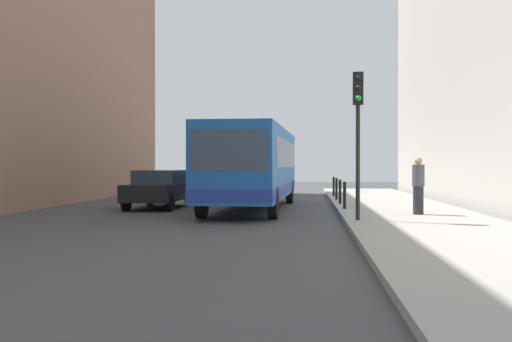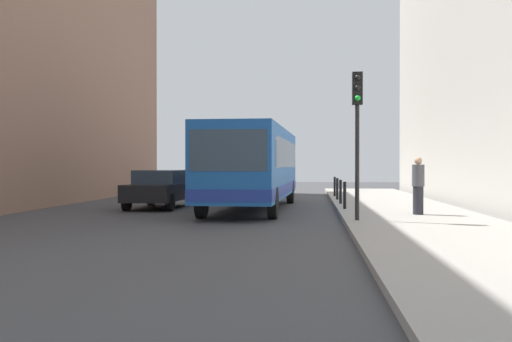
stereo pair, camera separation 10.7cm
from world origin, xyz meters
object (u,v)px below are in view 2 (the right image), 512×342
object	(u,v)px
bus	(254,164)
bollard_farthest	(335,186)
traffic_light	(357,117)
bollard_near	(345,195)
bollard_far	(337,189)
bollard_mid	(341,192)
car_beside_bus	(160,188)
car_behind_bus	(263,182)
pedestrian_near_signal	(418,186)

from	to	relation	value
bus	bollard_farthest	world-z (taller)	bus
traffic_light	bollard_farthest	world-z (taller)	traffic_light
bollard_near	traffic_light	bearing A→B (deg)	-88.65
bollard_far	bus	bearing A→B (deg)	-128.33
bollard_farthest	bollard_mid	bearing A→B (deg)	-90.00
car_beside_bus	bollard_far	size ratio (longest dim) A/B	4.70
car_beside_bus	car_behind_bus	distance (m)	9.89
bollard_near	pedestrian_near_signal	size ratio (longest dim) A/B	0.53
bollard_near	pedestrian_near_signal	bearing A→B (deg)	-45.03
bus	car_beside_bus	distance (m)	3.85
bollard_near	bollard_farthest	size ratio (longest dim) A/B	1.00
bollard_near	bollard_mid	bearing A→B (deg)	90.00
pedestrian_near_signal	bus	bearing A→B (deg)	-47.18
bollard_mid	bollard_near	bearing A→B (deg)	-90.00
bus	bollard_far	distance (m)	5.48
bollard_mid	bollard_farthest	bearing A→B (deg)	90.00
traffic_light	bollard_far	xyz separation A→B (m)	(-0.10, 9.99, -2.38)
bollard_far	car_beside_bus	bearing A→B (deg)	-151.53
car_behind_bus	pedestrian_near_signal	bearing A→B (deg)	110.64
car_behind_bus	pedestrian_near_signal	size ratio (longest dim) A/B	2.52
bollard_mid	pedestrian_near_signal	size ratio (longest dim) A/B	0.53
bus	traffic_light	xyz separation A→B (m)	(3.43, -5.77, 1.28)
bollard_farthest	pedestrian_near_signal	size ratio (longest dim) A/B	0.53
bollard_farthest	bollard_near	bearing A→B (deg)	-90.00
bollard_near	bollard_far	size ratio (longest dim) A/B	1.00
car_beside_bus	bollard_farthest	xyz separation A→B (m)	(7.04, 6.69, -0.16)
bus	bollard_far	world-z (taller)	bus
bollard_mid	pedestrian_near_signal	distance (m)	5.45
car_behind_bus	traffic_light	distance (m)	16.11
car_behind_bus	bollard_far	xyz separation A→B (m)	(3.72, -5.50, -0.16)
bollard_mid	bollard_far	world-z (taller)	same
bus	bollard_farthest	size ratio (longest dim) A/B	11.69
traffic_light	pedestrian_near_signal	distance (m)	3.53
bus	traffic_light	world-z (taller)	traffic_light
traffic_light	bollard_mid	xyz separation A→B (m)	(-0.10, 7.12, -2.38)
car_beside_bus	bollard_mid	bearing A→B (deg)	-170.33
bollard_far	bollard_farthest	distance (m)	2.87
pedestrian_near_signal	traffic_light	bearing A→B (deg)	32.84
pedestrian_near_signal	bollard_mid	bearing A→B (deg)	-80.30
car_behind_bus	bollard_far	bearing A→B (deg)	121.11
traffic_light	bollard_near	world-z (taller)	traffic_light
car_behind_bus	bollard_near	xyz separation A→B (m)	(3.72, -11.24, -0.16)
bollard_near	bollard_farthest	distance (m)	8.61
car_behind_bus	bollard_farthest	world-z (taller)	car_behind_bus
bollard_near	bollard_farthest	bearing A→B (deg)	90.00
bus	pedestrian_near_signal	size ratio (longest dim) A/B	6.23
bollard_near	bollard_far	distance (m)	5.74
bus	car_beside_bus	world-z (taller)	bus
traffic_light	bollard_farthest	size ratio (longest dim) A/B	4.32
bollard_mid	bollard_far	size ratio (longest dim) A/B	1.00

